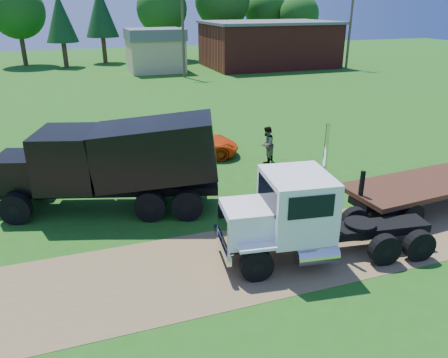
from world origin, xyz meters
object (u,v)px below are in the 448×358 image
object	(u,v)px
white_semi_tractor	(298,217)
black_dump_truck	(116,160)
spectator_a	(307,201)
flatbed_trailer	(440,185)
orange_pickup	(192,145)

from	to	relation	value
white_semi_tractor	black_dump_truck	xyz separation A→B (m)	(-4.77, 5.37, 0.58)
black_dump_truck	spectator_a	size ratio (longest dim) A/B	4.38
white_semi_tractor	flatbed_trailer	bearing A→B (deg)	19.65
black_dump_truck	orange_pickup	bearing A→B (deg)	65.79
spectator_a	white_semi_tractor	bearing A→B (deg)	-172.35
spectator_a	flatbed_trailer	bearing A→B (deg)	-47.55
spectator_a	orange_pickup	bearing A→B (deg)	56.27
white_semi_tractor	orange_pickup	size ratio (longest dim) A/B	1.47
white_semi_tractor	spectator_a	bearing A→B (deg)	60.67
black_dump_truck	spectator_a	distance (m)	7.15
orange_pickup	spectator_a	distance (m)	8.77
white_semi_tractor	spectator_a	size ratio (longest dim) A/B	3.59
black_dump_truck	flatbed_trailer	bearing A→B (deg)	-1.47
flatbed_trailer	white_semi_tractor	bearing A→B (deg)	-172.35
white_semi_tractor	black_dump_truck	bearing A→B (deg)	139.15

